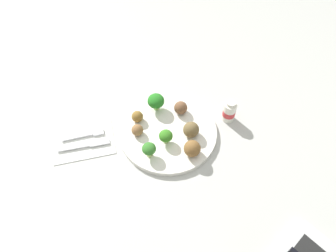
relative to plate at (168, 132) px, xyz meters
name	(u,v)px	position (x,y,z in m)	size (l,w,h in m)	color
ground_plane	(168,133)	(0.00, 0.00, -0.01)	(4.00, 4.00, 0.00)	#B2B2AD
plate	(168,132)	(0.00, 0.00, 0.00)	(0.28, 0.28, 0.02)	white
broccoli_floret_back_left	(156,101)	(-0.01, 0.09, 0.04)	(0.05, 0.05, 0.05)	#9BCA66
broccoli_floret_mid_right	(166,136)	(-0.02, -0.04, 0.03)	(0.04, 0.04, 0.04)	#99B86E
broccoli_floret_near_rim	(149,149)	(-0.07, -0.07, 0.04)	(0.04, 0.04, 0.05)	#A7C96C
meatball_mid_right	(191,130)	(0.06, -0.03, 0.03)	(0.05, 0.05, 0.05)	brown
meatball_near_rim	(137,130)	(-0.09, 0.01, 0.02)	(0.03, 0.03, 0.03)	brown
meatball_mid_left	(181,108)	(0.05, 0.06, 0.03)	(0.04, 0.04, 0.04)	brown
meatball_back_left	(192,148)	(0.04, -0.09, 0.03)	(0.05, 0.05, 0.05)	brown
meatball_center	(137,117)	(-0.08, 0.06, 0.02)	(0.03, 0.03, 0.03)	brown
napkin	(83,141)	(-0.24, 0.03, -0.01)	(0.17, 0.12, 0.01)	white
fork	(85,135)	(-0.23, 0.05, 0.00)	(0.12, 0.02, 0.01)	silver
knife	(86,145)	(-0.23, 0.01, 0.00)	(0.15, 0.02, 0.01)	silver
yogurt_bottle	(229,111)	(0.19, 0.01, 0.03)	(0.04, 0.04, 0.08)	white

